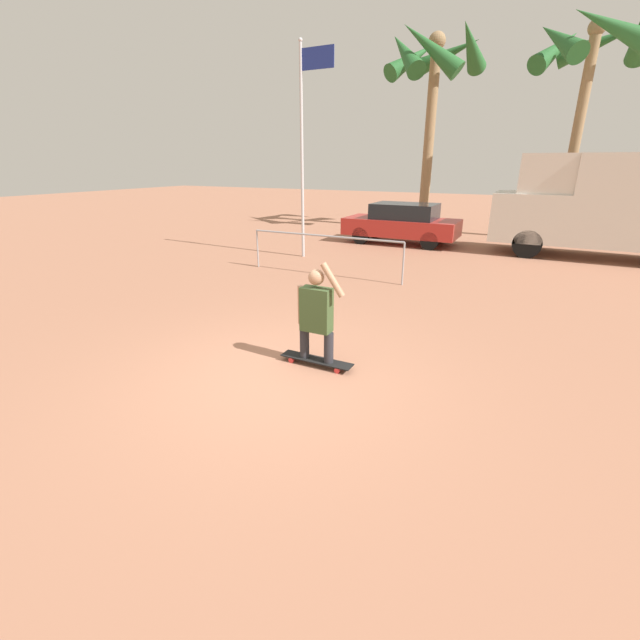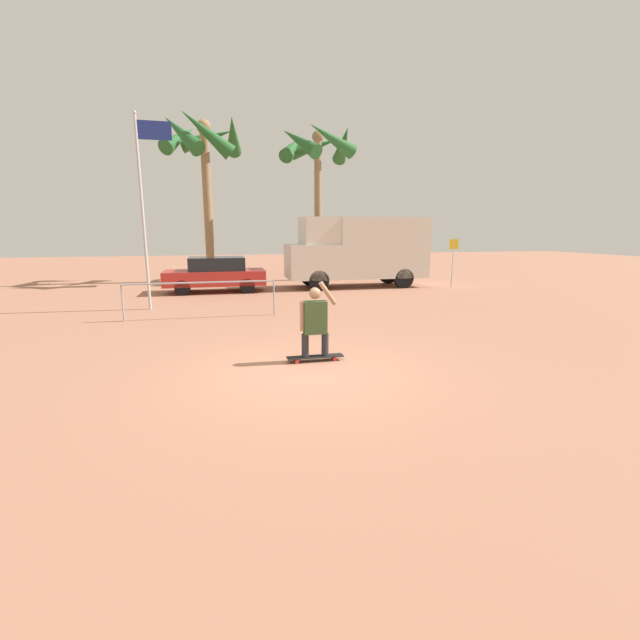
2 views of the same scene
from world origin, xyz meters
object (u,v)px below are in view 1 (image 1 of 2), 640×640
(flagpole, at_px, (305,138))
(camper_van, at_px, (612,203))
(skateboard, at_px, (316,360))
(parked_car_red, at_px, (402,223))
(palm_tree_near_van, at_px, (591,51))
(person_skateboarder, at_px, (316,311))
(palm_tree_center_background, at_px, (433,65))

(flagpole, bearing_deg, camper_van, 25.26)
(skateboard, height_order, parked_car_red, parked_car_red)
(palm_tree_near_van, bearing_deg, person_skateboarder, -102.95)
(skateboard, relative_size, palm_tree_near_van, 0.15)
(parked_car_red, bearing_deg, camper_van, 2.11)
(person_skateboarder, height_order, palm_tree_near_van, palm_tree_near_van)
(parked_car_red, xyz_separation_m, palm_tree_near_van, (5.15, 3.47, 5.65))
(skateboard, height_order, flagpole, flagpole)
(skateboard, distance_m, camper_van, 11.78)
(camper_van, xyz_separation_m, palm_tree_center_background, (-6.73, 3.76, 4.86))
(parked_car_red, xyz_separation_m, palm_tree_center_background, (-0.34, 4.00, 5.80))
(person_skateboarder, distance_m, flagpole, 8.32)
(palm_tree_near_van, xyz_separation_m, palm_tree_center_background, (-5.49, 0.53, 0.15))
(palm_tree_center_background, relative_size, flagpole, 1.32)
(palm_tree_center_background, bearing_deg, flagpole, -102.20)
(flagpole, bearing_deg, skateboard, -60.00)
(skateboard, xyz_separation_m, palm_tree_near_van, (3.22, 14.02, 6.32))
(person_skateboarder, relative_size, flagpole, 0.24)
(person_skateboarder, height_order, palm_tree_center_background, palm_tree_center_background)
(parked_car_red, bearing_deg, palm_tree_center_background, 94.84)
(palm_tree_center_background, distance_m, flagpole, 8.46)
(palm_tree_near_van, xyz_separation_m, flagpole, (-7.16, -7.20, -2.88))
(skateboard, bearing_deg, flagpole, 120.00)
(person_skateboarder, relative_size, camper_van, 0.24)
(person_skateboarder, bearing_deg, flagpole, 119.99)
(person_skateboarder, height_order, parked_car_red, person_skateboarder)
(skateboard, bearing_deg, palm_tree_center_background, 98.87)
(camper_van, distance_m, palm_tree_center_background, 9.11)
(palm_tree_center_background, height_order, flagpole, palm_tree_center_background)
(person_skateboarder, bearing_deg, palm_tree_near_van, 77.05)
(person_skateboarder, relative_size, parked_car_red, 0.36)
(parked_car_red, bearing_deg, flagpole, -118.32)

